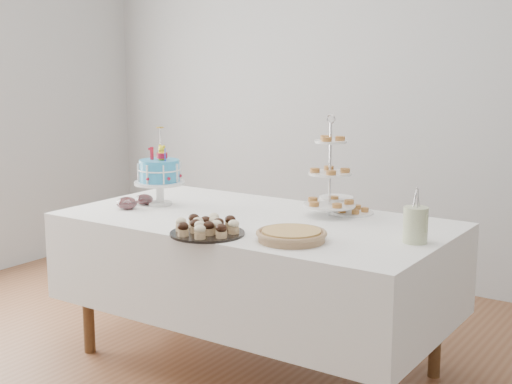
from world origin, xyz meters
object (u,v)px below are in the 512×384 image
Objects in this scene: cupcake_tray at (207,226)px; tiered_stand at (330,174)px; birthday_cake at (160,184)px; utensil_pitcher at (416,223)px; plate_stack at (336,203)px; jam_bowl_a at (127,203)px; pie at (291,235)px; jam_bowl_b at (144,200)px; table at (255,262)px; pastry_plate at (353,211)px.

cupcake_tray is 0.66× the size of tiered_stand.
birthday_cake is 0.73m from cupcake_tray.
birthday_cake is at bearing -163.41° from tiered_stand.
tiered_stand is at bearing 165.16° from utensil_pitcher.
birthday_cake is at bearing -154.01° from plate_stack.
birthday_cake is at bearing 148.20° from cupcake_tray.
utensil_pitcher reaches higher than jam_bowl_a.
cupcake_tray is at bearing -163.39° from pie.
jam_bowl_a reaches higher than pie.
birthday_cake reaches higher than jam_bowl_a.
birthday_cake is 0.95m from plate_stack.
jam_bowl_b is (-0.70, 0.34, -0.01)m from cupcake_tray.
jam_bowl_a is (-0.68, -0.20, 0.26)m from table.
pie is 1.45× the size of pastry_plate.
table is at bearing 4.89° from jam_bowl_b.
birthday_cake is 1.04m from pie.
table is 19.82× the size of jam_bowl_b.
plate_stack reaches higher than pie.
utensil_pitcher reaches higher than table.
tiered_stand is 2.39× the size of pastry_plate.
utensil_pitcher is (0.84, -0.01, 0.31)m from table.
jam_bowl_a is (-1.03, -0.57, 0.02)m from pastry_plate.
utensil_pitcher reaches higher than plate_stack.
table is 8.06× the size of utensil_pitcher.
cupcake_tray is at bearing -113.90° from pastry_plate.
pie is at bearing -4.86° from jam_bowl_a.
tiered_stand reaches higher than pie.
jam_bowl_b is at bearing 167.92° from pie.
jam_bowl_b is at bearing 153.91° from cupcake_tray.
jam_bowl_a is at bearing -162.70° from utensil_pitcher.
plate_stack is at bearing 104.91° from tiered_stand.
jam_bowl_b is (-0.01, 0.14, -0.00)m from jam_bowl_a.
plate_stack reaches higher than jam_bowl_a.
plate_stack is at bearing 155.76° from utensil_pitcher.
pastry_plate is 1.12m from jam_bowl_b.
table is at bearing -138.49° from tiered_stand.
table is at bearing 91.71° from cupcake_tray.
pastry_plate is (0.07, 0.12, -0.20)m from tiered_stand.
tiered_stand reaches higher than pastry_plate.
birthday_cake is at bearing 164.67° from pie.
plate_stack is (0.24, 0.40, 0.26)m from table.
utensil_pitcher is at bearing 6.97° from jam_bowl_a.
table is 0.48m from cupcake_tray.
tiered_stand is at bearing 100.93° from pie.
table is 3.75× the size of tiered_stand.
jam_bowl_a is (-1.07, 0.09, 0.00)m from pie.
jam_bowl_a is 1.13× the size of jam_bowl_b.
jam_bowl_b is (-0.93, -0.46, -0.01)m from plate_stack.
utensil_pitcher is (0.83, 0.39, 0.05)m from cupcake_tray.
table is 0.57m from pastry_plate.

